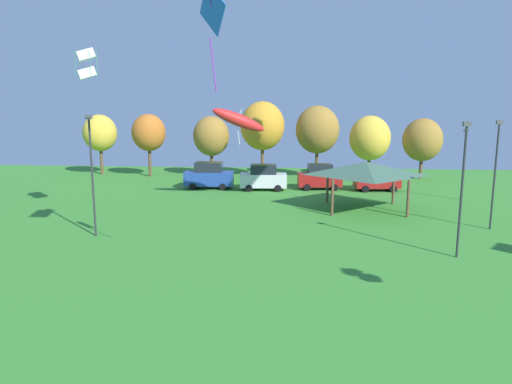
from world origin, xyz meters
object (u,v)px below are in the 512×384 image
at_px(kite_flying_1, 212,14).
at_px(treeline_tree_3, 262,126).
at_px(kite_flying_9, 86,64).
at_px(light_post_0, 495,169).
at_px(parked_car_third_from_left, 320,177).
at_px(parked_car_leftmost, 209,176).
at_px(light_post_1, 462,183).
at_px(treeline_tree_4, 317,130).
at_px(treeline_tree_2, 211,136).
at_px(light_post_3, 464,160).
at_px(treeline_tree_6, 422,140).
at_px(parked_car_second_from_left, 263,178).
at_px(treeline_tree_0, 100,133).
at_px(kite_flying_3, 239,120).
at_px(light_post_2, 92,170).
at_px(park_pavilion, 366,169).
at_px(parked_car_rightmost_in_row, 377,179).
at_px(treeline_tree_5, 370,138).
at_px(treeline_tree_1, 149,133).

xyz_separation_m(kite_flying_1, treeline_tree_3, (-0.51, 33.84, -5.04)).
bearing_deg(kite_flying_9, light_post_0, 2.05).
bearing_deg(parked_car_third_from_left, treeline_tree_3, 121.59).
height_order(kite_flying_1, parked_car_leftmost, kite_flying_1).
distance_m(light_post_0, treeline_tree_3, 27.26).
xyz_separation_m(light_post_0, light_post_1, (-4.03, -5.93, 0.03)).
relative_size(parked_car_leftmost, treeline_tree_4, 0.58).
relative_size(parked_car_third_from_left, light_post_1, 0.62).
relative_size(light_post_0, treeline_tree_2, 0.99).
relative_size(light_post_1, light_post_3, 1.16).
relative_size(treeline_tree_2, treeline_tree_6, 1.03).
xyz_separation_m(kite_flying_9, parked_car_second_from_left, (9.98, 14.11, -8.94)).
xyz_separation_m(kite_flying_9, parked_car_leftmost, (4.73, 14.65, -8.89)).
relative_size(kite_flying_1, parked_car_leftmost, 0.83).
xyz_separation_m(treeline_tree_4, treeline_tree_6, (11.36, 0.21, -1.07)).
distance_m(light_post_1, treeline_tree_0, 42.06).
bearing_deg(parked_car_leftmost, treeline_tree_6, 19.80).
height_order(kite_flying_3, treeline_tree_0, kite_flying_3).
relative_size(parked_car_second_from_left, light_post_2, 0.62).
distance_m(park_pavilion, treeline_tree_0, 32.86).
relative_size(parked_car_third_from_left, treeline_tree_6, 0.64).
relative_size(light_post_2, treeline_tree_4, 0.89).
xyz_separation_m(kite_flying_1, treeline_tree_2, (-6.33, 34.15, -6.20)).
bearing_deg(light_post_0, treeline_tree_4, 113.95).
distance_m(kite_flying_1, treeline_tree_6, 38.45).
bearing_deg(treeline_tree_2, treeline_tree_6, -0.57).
bearing_deg(parked_car_rightmost_in_row, parked_car_second_from_left, 177.03).
bearing_deg(treeline_tree_5, kite_flying_1, -108.40).
bearing_deg(treeline_tree_1, parked_car_second_from_left, -31.59).
xyz_separation_m(light_post_3, treeline_tree_6, (-0.05, 12.36, 0.91)).
bearing_deg(kite_flying_1, treeline_tree_0, 119.45).
height_order(park_pavilion, treeline_tree_1, treeline_tree_1).
bearing_deg(light_post_0, light_post_1, -124.21).
height_order(kite_flying_1, light_post_0, kite_flying_1).
xyz_separation_m(light_post_0, light_post_3, (1.65, 9.83, -0.45)).
bearing_deg(light_post_2, treeline_tree_5, 52.27).
relative_size(light_post_3, treeline_tree_6, 0.89).
height_order(kite_flying_9, treeline_tree_6, kite_flying_9).
distance_m(treeline_tree_0, treeline_tree_2, 13.14).
bearing_deg(parked_car_rightmost_in_row, parked_car_third_from_left, 170.23).
xyz_separation_m(treeline_tree_1, treeline_tree_2, (6.93, 0.93, -0.39)).
distance_m(light_post_2, treeline_tree_3, 26.96).
bearing_deg(light_post_3, treeline_tree_4, 133.22).
xyz_separation_m(treeline_tree_4, treeline_tree_5, (5.74, 0.21, -0.90)).
bearing_deg(parked_car_second_from_left, treeline_tree_5, 35.64).
distance_m(light_post_1, treeline_tree_4, 28.53).
relative_size(treeline_tree_3, treeline_tree_5, 1.23).
height_order(park_pavilion, treeline_tree_4, treeline_tree_4).
xyz_separation_m(light_post_2, treeline_tree_3, (8.11, 25.65, 1.74)).
xyz_separation_m(parked_car_rightmost_in_row, treeline_tree_4, (-5.18, 8.22, 4.20)).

